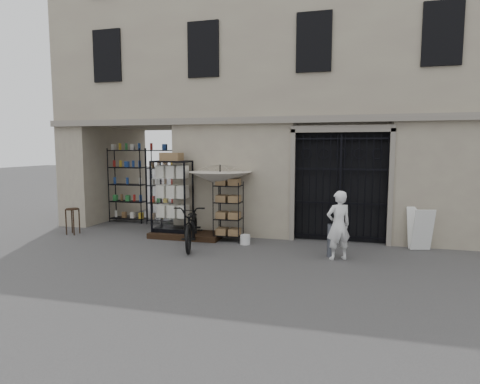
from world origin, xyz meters
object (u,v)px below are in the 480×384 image
(wooden_stool, at_px, (73,221))
(easel_sign, at_px, (420,229))
(wire_rack, at_px, (228,212))
(shopkeeper, at_px, (338,259))
(steel_bollard, at_px, (330,240))
(bicycle, at_px, (192,247))
(market_umbrella, at_px, (220,175))
(white_bucket, at_px, (245,240))
(display_cabinet, at_px, (172,200))

(wooden_stool, height_order, easel_sign, easel_sign)
(wire_rack, distance_m, shopkeeper, 3.22)
(wooden_stool, bearing_deg, shopkeeper, -5.53)
(wooden_stool, xyz_separation_m, steel_bollard, (7.36, -0.56, -0.02))
(bicycle, bearing_deg, market_umbrella, 53.46)
(market_umbrella, distance_m, shopkeeper, 3.87)
(white_bucket, xyz_separation_m, steel_bollard, (2.19, -0.66, 0.26))
(bicycle, distance_m, wooden_stool, 3.99)
(steel_bollard, bearing_deg, shopkeeper, -43.88)
(wire_rack, xyz_separation_m, bicycle, (-0.68, -0.92, -0.78))
(white_bucket, relative_size, bicycle, 0.12)
(bicycle, relative_size, steel_bollard, 2.74)
(market_umbrella, height_order, white_bucket, market_umbrella)
(easel_sign, bearing_deg, shopkeeper, -159.15)
(wire_rack, bearing_deg, display_cabinet, -173.85)
(wire_rack, distance_m, easel_sign, 4.86)
(shopkeeper, bearing_deg, wooden_stool, -33.58)
(display_cabinet, height_order, easel_sign, display_cabinet)
(wire_rack, relative_size, steel_bollard, 2.08)
(display_cabinet, height_order, steel_bollard, display_cabinet)
(easel_sign, bearing_deg, steel_bollard, -164.89)
(market_umbrella, distance_m, white_bucket, 1.90)
(steel_bollard, xyz_separation_m, shopkeeper, (0.18, -0.17, -0.38))
(bicycle, height_order, shopkeeper, bicycle)
(bicycle, distance_m, shopkeeper, 3.61)
(display_cabinet, bearing_deg, bicycle, -54.96)
(market_umbrella, bearing_deg, shopkeeper, -21.77)
(market_umbrella, xyz_separation_m, steel_bollard, (3.02, -1.10, -1.39))
(steel_bollard, height_order, shopkeeper, steel_bollard)
(shopkeeper, bearing_deg, wire_rack, -49.19)
(white_bucket, xyz_separation_m, easel_sign, (4.29, 0.56, 0.41))
(white_bucket, distance_m, shopkeeper, 2.51)
(white_bucket, height_order, easel_sign, easel_sign)
(steel_bollard, height_order, easel_sign, easel_sign)
(wooden_stool, bearing_deg, bicycle, -7.49)
(display_cabinet, height_order, wooden_stool, display_cabinet)
(display_cabinet, xyz_separation_m, steel_bollard, (4.41, -1.04, -0.66))
(steel_bollard, bearing_deg, bicycle, 179.31)
(display_cabinet, distance_m, wooden_stool, 3.05)
(bicycle, xyz_separation_m, steel_bollard, (3.42, -0.04, 0.38))
(market_umbrella, relative_size, wooden_stool, 3.24)
(market_umbrella, bearing_deg, easel_sign, 1.27)
(display_cabinet, xyz_separation_m, wooden_stool, (-2.94, -0.48, -0.65))
(bicycle, xyz_separation_m, shopkeeper, (3.60, -0.21, 0.00))
(display_cabinet, bearing_deg, shopkeeper, -24.58)
(white_bucket, distance_m, easel_sign, 4.35)
(white_bucket, relative_size, easel_sign, 0.25)
(market_umbrella, xyz_separation_m, wooden_stool, (-4.34, -0.55, -1.37))
(wire_rack, height_order, wooden_stool, wire_rack)
(display_cabinet, height_order, bicycle, display_cabinet)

